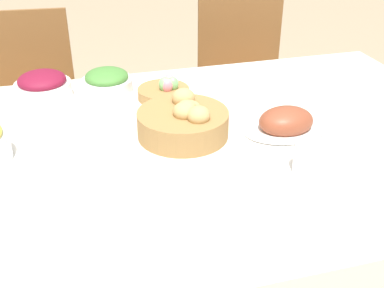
{
  "coord_description": "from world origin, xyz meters",
  "views": [
    {
      "loc": [
        -0.29,
        -1.15,
        1.4
      ],
      "look_at": [
        0.0,
        -0.08,
        0.77
      ],
      "focal_mm": 45.0,
      "sensor_mm": 36.0,
      "label": 1
    }
  ],
  "objects": [
    {
      "name": "dining_table",
      "position": [
        0.0,
        0.0,
        0.37
      ],
      "size": [
        1.85,
        1.12,
        0.73
      ],
      "color": "white",
      "rests_on": "ground"
    },
    {
      "name": "chair_far_left",
      "position": [
        -0.48,
        0.92,
        0.49
      ],
      "size": [
        0.45,
        0.45,
        0.88
      ],
      "rotation": [
        0.0,
        0.0,
        -0.09
      ],
      "color": "brown",
      "rests_on": "ground"
    },
    {
      "name": "chair_far_right",
      "position": [
        0.55,
        0.92,
        0.49
      ],
      "size": [
        0.46,
        0.46,
        0.88
      ],
      "rotation": [
        0.0,
        0.0,
        -0.1
      ],
      "color": "brown",
      "rests_on": "ground"
    },
    {
      "name": "bread_basket",
      "position": [
        0.01,
        0.04,
        0.78
      ],
      "size": [
        0.26,
        0.26,
        0.12
      ],
      "color": "#9E7542",
      "rests_on": "dining_table"
    },
    {
      "name": "egg_basket",
      "position": [
        0.02,
        0.31,
        0.76
      ],
      "size": [
        0.17,
        0.17,
        0.08
      ],
      "color": "#9E7542",
      "rests_on": "dining_table"
    },
    {
      "name": "ham_platter",
      "position": [
        0.31,
        -0.02,
        0.76
      ],
      "size": [
        0.25,
        0.18,
        0.08
      ],
      "color": "white",
      "rests_on": "dining_table"
    },
    {
      "name": "beet_salad_bowl",
      "position": [
        -0.37,
        0.42,
        0.78
      ],
      "size": [
        0.19,
        0.19,
        0.09
      ],
      "color": "white",
      "rests_on": "dining_table"
    },
    {
      "name": "green_salad_bowl",
      "position": [
        -0.16,
        0.42,
        0.77
      ],
      "size": [
        0.17,
        0.17,
        0.08
      ],
      "color": "white",
      "rests_on": "dining_table"
    },
    {
      "name": "dinner_plate",
      "position": [
        0.03,
        -0.39,
        0.74
      ],
      "size": [
        0.24,
        0.24,
        0.01
      ],
      "color": "white",
      "rests_on": "dining_table"
    },
    {
      "name": "fork",
      "position": [
        -0.12,
        -0.39,
        0.74
      ],
      "size": [
        0.01,
        0.19,
        0.0
      ],
      "rotation": [
        0.0,
        0.0,
        -0.02
      ],
      "color": "silver",
      "rests_on": "dining_table"
    },
    {
      "name": "knife",
      "position": [
        0.17,
        -0.39,
        0.74
      ],
      "size": [
        0.01,
        0.19,
        0.0
      ],
      "rotation": [
        0.0,
        0.0,
        -0.02
      ],
      "color": "silver",
      "rests_on": "dining_table"
    },
    {
      "name": "spoon",
      "position": [
        0.2,
        -0.39,
        0.74
      ],
      "size": [
        0.01,
        0.19,
        0.0
      ],
      "rotation": [
        0.0,
        0.0,
        0.02
      ],
      "color": "silver",
      "rests_on": "dining_table"
    },
    {
      "name": "drinking_cup",
      "position": [
        0.27,
        -0.24,
        0.78
      ],
      "size": [
        0.08,
        0.08,
        0.09
      ],
      "color": "silver",
      "rests_on": "dining_table"
    },
    {
      "name": "butter_dish",
      "position": [
        -0.26,
        -0.2,
        0.75
      ],
      "size": [
        0.12,
        0.07,
        0.03
      ],
      "color": "white",
      "rests_on": "dining_table"
    }
  ]
}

